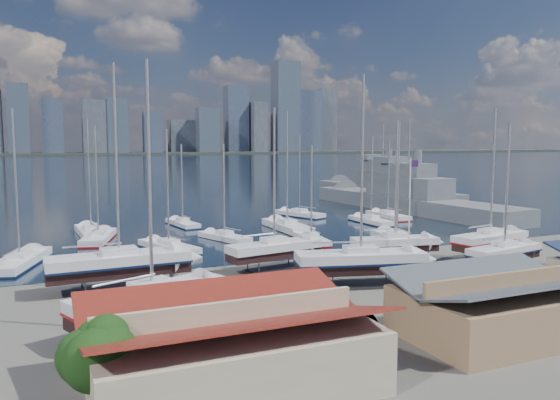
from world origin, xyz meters
name	(u,v)px	position (x,y,z in m)	size (l,w,h in m)	color
ground	(363,279)	(0.00, -10.00, 0.00)	(1400.00, 1400.00, 0.00)	#605E59
water	(89,163)	(0.00, 300.00, -0.15)	(1400.00, 600.00, 0.40)	#1A293D
far_shore	(69,154)	(0.00, 560.00, 1.10)	(1400.00, 80.00, 2.20)	#2D332D
skyline	(60,116)	(-7.83, 553.76, 39.09)	(639.14, 43.80, 107.69)	#475166
shed_red	(231,341)	(-18.00, -26.00, 2.32)	(14.70, 9.45, 4.51)	#BFB293
shed_grey	(498,303)	(0.00, -26.00, 2.15)	(12.60, 8.40, 4.17)	#8C6B4C
sailboat_cradle_0	(119,264)	(-20.81, -4.81, 2.22)	(11.93, 3.75, 18.87)	#2D2D33
sailboat_cradle_1	(152,300)	(-20.21, -16.46, 2.15)	(11.30, 6.98, 17.58)	#2D2D33
sailboat_cradle_2	(274,249)	(-6.02, -3.47, 2.06)	(9.89, 4.22, 15.67)	#2D2D33
sailboat_cradle_3	(361,261)	(-1.53, -12.00, 2.18)	(11.73, 5.94, 18.09)	#2D2D33
sailboat_cradle_4	(395,243)	(6.74, -5.37, 2.01)	(9.24, 4.26, 14.67)	#2D2D33
sailboat_cradle_5	(504,252)	(13.73, -13.24, 1.98)	(9.06, 4.00, 14.30)	#2D2D33
sailboat_cradle_6	(490,240)	(17.19, -7.94, 2.07)	(10.19, 4.48, 15.93)	#2D2D33
sailboat_moored_0	(20,264)	(-28.91, 8.05, 0.31)	(6.29, 11.42, 16.46)	black
sailboat_moored_1	(99,239)	(-20.31, 19.63, 0.31)	(5.59, 10.57, 15.23)	black
sailboat_moored_2	(91,234)	(-20.84, 24.01, 0.32)	(3.62, 10.92, 16.25)	black
sailboat_moored_3	(169,248)	(-13.50, 9.94, 0.31)	(5.71, 10.10, 14.56)	black
sailboat_moored_4	(224,238)	(-5.55, 13.90, 0.32)	(5.03, 8.79, 12.81)	black
sailboat_moored_5	(183,224)	(-7.64, 27.66, 0.31)	(3.53, 8.77, 12.74)	black
sailboat_moored_6	(311,240)	(3.99, 8.34, 0.31)	(3.42, 8.70, 12.66)	black
sailboat_moored_7	(287,228)	(5.10, 18.14, 0.32)	(3.43, 11.67, 17.55)	black
sailboat_moored_8	(299,215)	(12.87, 30.26, 0.31)	(6.04, 9.89, 14.32)	black
sailboat_moored_9	(397,240)	(13.60, 3.78, 0.32)	(4.89, 10.78, 15.72)	black
sailboat_moored_10	(371,222)	(19.53, 18.67, 0.31)	(2.74, 9.40, 14.01)	black
sailboat_moored_11	(388,217)	(25.25, 22.50, 0.31)	(2.74, 9.48, 14.13)	black
naval_ship_east	(407,202)	(34.52, 29.77, 1.67)	(10.86, 49.73, 18.44)	slate
naval_ship_west	(382,190)	(43.73, 51.48, 1.66)	(7.59, 46.90, 18.22)	slate
car_a	(297,330)	(-12.28, -21.77, 0.72)	(1.69, 4.21, 1.43)	gray
car_b	(344,320)	(-8.61, -21.32, 0.75)	(1.58, 4.53, 1.49)	gray
car_c	(476,290)	(4.85, -19.01, 0.69)	(2.28, 4.93, 1.37)	gray
car_d	(530,282)	(10.82, -18.91, 0.71)	(1.99, 4.89, 1.42)	gray
tree	(99,351)	(-24.44, -26.63, 3.04)	(3.30, 3.30, 4.72)	#332319
flagpole	(410,205)	(6.95, -7.50, 6.20)	(0.97, 0.12, 10.87)	white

